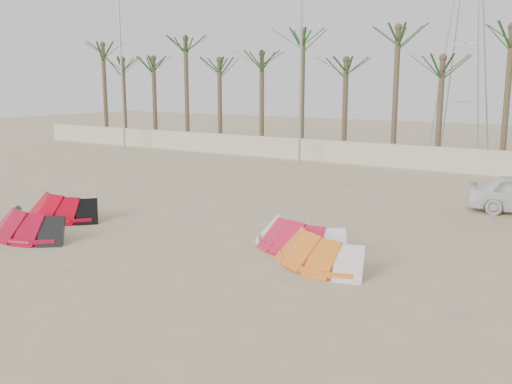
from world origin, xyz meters
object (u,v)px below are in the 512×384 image
Objects in this scene: kite_red_mid at (35,222)px; kite_orange at (323,247)px; kite_red_left at (68,205)px; kite_red_right at (304,234)px.

kite_orange is at bearing 15.45° from kite_red_mid.
kite_red_left and kite_orange have the same top height.
kite_red_mid is 0.90× the size of kite_orange.
kite_red_mid is 0.98× the size of kite_red_right.
kite_orange is (8.71, 2.41, 0.00)m from kite_red_mid.
kite_red_left is 9.87m from kite_orange.
kite_red_mid is at bearing -156.72° from kite_red_right.
kite_red_left is at bearing -178.81° from kite_orange.
kite_red_left is 0.99× the size of kite_red_mid.
kite_orange is (9.87, 0.21, 0.00)m from kite_red_left.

